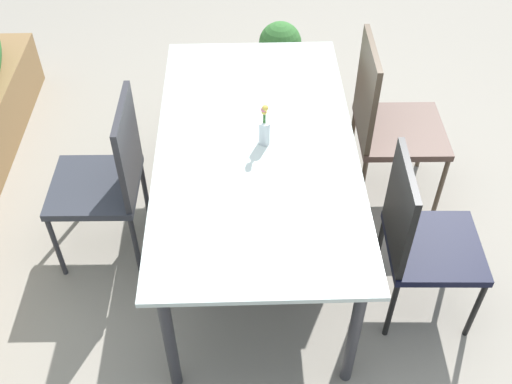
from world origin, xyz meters
The scene contains 7 objects.
ground_plane centered at (0.00, 0.00, 0.00)m, with size 12.00×12.00×0.00m, color gray.
dining_table centered at (0.01, 0.05, 0.70)m, with size 1.86×0.98×0.76m.
chair_near_right centered at (0.44, -0.70, 0.57)m, with size 0.50×0.50×1.03m.
chair_far_side centered at (0.04, 0.81, 0.55)m, with size 0.47×0.47×0.97m.
chair_near_left centered at (-0.40, -0.71, 0.52)m, with size 0.46×0.46×0.95m.
flower_vase centered at (0.02, 0.01, 0.85)m, with size 0.06×0.06×0.23m.
potted_plant centered at (1.57, -0.17, 0.28)m, with size 0.31×0.31×0.53m.
Camera 1 is at (-2.26, 0.12, 2.68)m, focal length 42.57 mm.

